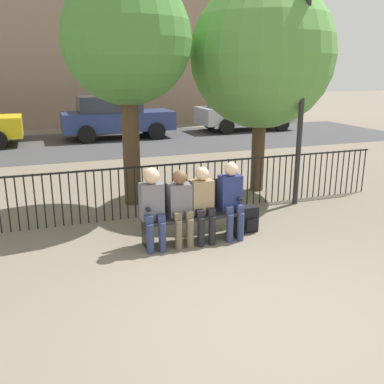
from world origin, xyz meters
TOP-DOWN VIEW (x-y plane):
  - ground_plane at (0.00, 0.00)m, footprint 80.00×80.00m
  - park_bench at (0.00, 2.39)m, footprint 1.57×0.45m
  - seated_person_0 at (-0.63, 2.27)m, footprint 0.34×0.39m
  - seated_person_1 at (-0.20, 2.26)m, footprint 0.34×0.39m
  - seated_person_2 at (0.15, 2.26)m, footprint 0.34×0.39m
  - seated_person_3 at (0.63, 2.26)m, footprint 0.34×0.39m
  - backpack at (1.02, 2.41)m, footprint 0.28×0.25m
  - fence_railing at (-0.02, 3.70)m, footprint 9.01×0.03m
  - tree_1 at (-0.44, 4.58)m, footprint 2.37×2.37m
  - tree_2 at (2.36, 4.62)m, footprint 2.98×2.98m
  - lamp_post at (2.60, 3.44)m, footprint 0.28×0.28m
  - street_surface at (0.00, 12.00)m, footprint 24.00×6.00m
  - parked_car_0 at (6.40, 13.39)m, footprint 4.20×1.94m
  - parked_car_1 at (0.75, 13.05)m, footprint 4.20×1.94m

SIDE VIEW (x-z plane):
  - ground_plane at x=0.00m, z-range 0.00..0.00m
  - street_surface at x=0.00m, z-range 0.00..0.01m
  - backpack at x=1.02m, z-range 0.00..0.43m
  - park_bench at x=0.00m, z-range 0.03..0.95m
  - fence_railing at x=-0.02m, z-range 0.08..1.03m
  - seated_person_1 at x=-0.20m, z-range 0.08..1.24m
  - seated_person_2 at x=0.15m, z-range 0.07..1.25m
  - seated_person_3 at x=0.63m, z-range 0.07..1.29m
  - seated_person_0 at x=-0.63m, z-range 0.09..1.32m
  - parked_car_0 at x=6.40m, z-range 0.03..1.65m
  - parked_car_1 at x=0.75m, z-range 0.03..1.65m
  - lamp_post at x=2.60m, z-range 0.62..4.71m
  - tree_2 at x=2.36m, z-range 0.68..5.03m
  - tree_1 at x=-0.44m, z-range 0.93..5.23m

